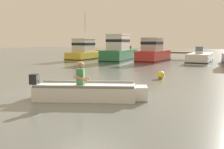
{
  "coord_description": "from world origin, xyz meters",
  "views": [
    {
      "loc": [
        5.05,
        -7.35,
        1.81
      ],
      "look_at": [
        0.17,
        1.3,
        0.55
      ],
      "focal_mm": 41.89,
      "sensor_mm": 36.0,
      "label": 1
    }
  ],
  "objects_px": {
    "moored_boat_red": "(153,53)",
    "mooring_buoy": "(161,75)",
    "moored_boat_green": "(120,51)",
    "moored_boat_yellow": "(85,52)",
    "rowboat_with_person": "(88,91)",
    "moored_boat_white": "(200,58)"
  },
  "relations": [
    {
      "from": "moored_boat_red",
      "to": "mooring_buoy",
      "type": "height_order",
      "value": "moored_boat_red"
    },
    {
      "from": "moored_boat_green",
      "to": "mooring_buoy",
      "type": "xyz_separation_m",
      "value": [
        7.02,
        -9.0,
        -0.72
      ]
    },
    {
      "from": "moored_boat_yellow",
      "to": "rowboat_with_person",
      "type": "bearing_deg",
      "value": -54.54
    },
    {
      "from": "rowboat_with_person",
      "to": "moored_boat_red",
      "type": "distance_m",
      "value": 15.44
    },
    {
      "from": "moored_boat_green",
      "to": "moored_boat_white",
      "type": "relative_size",
      "value": 1.35
    },
    {
      "from": "rowboat_with_person",
      "to": "moored_boat_green",
      "type": "bearing_deg",
      "value": 114.19
    },
    {
      "from": "moored_boat_yellow",
      "to": "mooring_buoy",
      "type": "relative_size",
      "value": 13.53
    },
    {
      "from": "rowboat_with_person",
      "to": "mooring_buoy",
      "type": "height_order",
      "value": "rowboat_with_person"
    },
    {
      "from": "moored_boat_yellow",
      "to": "moored_boat_white",
      "type": "distance_m",
      "value": 10.77
    },
    {
      "from": "moored_boat_red",
      "to": "mooring_buoy",
      "type": "distance_m",
      "value": 10.35
    },
    {
      "from": "rowboat_with_person",
      "to": "moored_boat_yellow",
      "type": "xyz_separation_m",
      "value": [
        -10.36,
        14.55,
        0.53
      ]
    },
    {
      "from": "moored_boat_yellow",
      "to": "mooring_buoy",
      "type": "height_order",
      "value": "moored_boat_yellow"
    },
    {
      "from": "moored_boat_white",
      "to": "moored_boat_yellow",
      "type": "bearing_deg",
      "value": -170.64
    },
    {
      "from": "rowboat_with_person",
      "to": "moored_boat_white",
      "type": "bearing_deg",
      "value": 89.11
    },
    {
      "from": "mooring_buoy",
      "to": "moored_boat_white",
      "type": "bearing_deg",
      "value": 91.34
    },
    {
      "from": "moored_boat_green",
      "to": "moored_boat_white",
      "type": "bearing_deg",
      "value": 14.98
    },
    {
      "from": "moored_boat_green",
      "to": "mooring_buoy",
      "type": "relative_size",
      "value": 16.49
    },
    {
      "from": "moored_boat_green",
      "to": "moored_boat_red",
      "type": "relative_size",
      "value": 1.38
    },
    {
      "from": "moored_boat_green",
      "to": "moored_boat_white",
      "type": "height_order",
      "value": "moored_boat_green"
    },
    {
      "from": "moored_boat_white",
      "to": "mooring_buoy",
      "type": "bearing_deg",
      "value": -88.66
    },
    {
      "from": "moored_boat_red",
      "to": "moored_boat_white",
      "type": "bearing_deg",
      "value": 18.83
    },
    {
      "from": "rowboat_with_person",
      "to": "mooring_buoy",
      "type": "bearing_deg",
      "value": 84.74
    }
  ]
}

